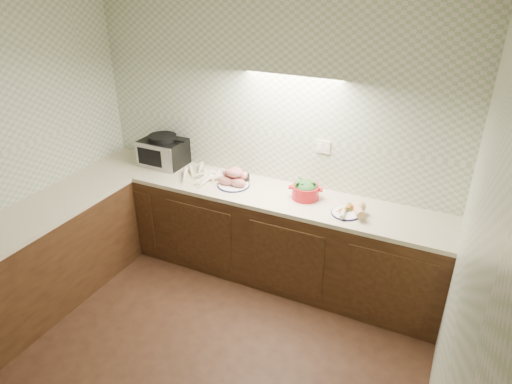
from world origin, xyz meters
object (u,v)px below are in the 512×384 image
at_px(toaster_oven, 163,151).
at_px(sweet_potato_plate, 234,178).
at_px(onion_bowl, 241,176).
at_px(parsnip_pile, 203,174).
at_px(veg_plate, 352,210).
at_px(dutch_oven, 306,190).

height_order(toaster_oven, sweet_potato_plate, toaster_oven).
bearing_deg(sweet_potato_plate, onion_bowl, 83.08).
distance_m(parsnip_pile, sweet_potato_plate, 0.36).
relative_size(toaster_oven, sweet_potato_plate, 1.47).
height_order(toaster_oven, parsnip_pile, toaster_oven).
bearing_deg(veg_plate, onion_bowl, 171.26).
xyz_separation_m(onion_bowl, veg_plate, (1.14, -0.18, -0.01)).
xyz_separation_m(parsnip_pile, sweet_potato_plate, (0.36, -0.02, 0.04)).
height_order(parsnip_pile, dutch_oven, dutch_oven).
height_order(sweet_potato_plate, dutch_oven, sweet_potato_plate).
relative_size(dutch_oven, veg_plate, 1.00).
xyz_separation_m(dutch_oven, veg_plate, (0.46, -0.10, -0.04)).
xyz_separation_m(toaster_oven, sweet_potato_plate, (0.90, -0.13, -0.08)).
bearing_deg(toaster_oven, parsnip_pile, -10.55).
height_order(onion_bowl, veg_plate, onion_bowl).
xyz_separation_m(parsnip_pile, dutch_oven, (1.06, 0.03, 0.05)).
relative_size(sweet_potato_plate, dutch_oven, 0.99).
bearing_deg(dutch_oven, toaster_oven, 163.10).
height_order(sweet_potato_plate, onion_bowl, sweet_potato_plate).
relative_size(parsnip_pile, dutch_oven, 1.45).
bearing_deg(parsnip_pile, toaster_oven, 168.90).
relative_size(onion_bowl, dutch_oven, 0.52).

